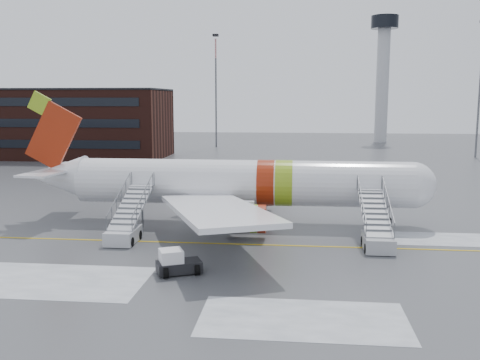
# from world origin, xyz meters

# --- Properties ---
(ground) EXTENTS (260.00, 260.00, 0.00)m
(ground) POSITION_xyz_m (0.00, 0.00, 0.00)
(ground) COLOR #494C4F
(ground) RESTS_ON ground
(airliner) EXTENTS (35.03, 32.97, 11.18)m
(airliner) POSITION_xyz_m (4.13, 5.85, 3.42)
(airliner) COLOR white
(airliner) RESTS_ON ground
(airstair_fwd) EXTENTS (2.05, 7.70, 3.48)m
(airstair_fwd) POSITION_xyz_m (15.35, -0.68, 1.06)
(airstair_fwd) COLOR #A1A3A8
(airstair_fwd) RESTS_ON ground
(airstair_aft) EXTENTS (2.05, 7.70, 3.48)m
(airstair_aft) POSITION_xyz_m (-3.01, -0.68, 1.06)
(airstair_aft) COLOR #B7B9BF
(airstair_aft) RESTS_ON ground
(pushback_tug) EXTENTS (3.00, 2.70, 1.51)m
(pushback_tug) POSITION_xyz_m (2.43, -7.94, 0.67)
(pushback_tug) COLOR black
(pushback_tug) RESTS_ON ground
(control_tower) EXTENTS (6.40, 6.40, 30.00)m
(control_tower) POSITION_xyz_m (30.00, 95.00, 18.75)
(control_tower) COLOR #B2B5BA
(control_tower) RESTS_ON ground
(light_mast_far_ne) EXTENTS (1.20, 1.20, 24.25)m
(light_mast_far_ne) POSITION_xyz_m (42.00, 62.00, 13.84)
(light_mast_far_ne) COLOR #595B60
(light_mast_far_ne) RESTS_ON ground
(light_mast_far_n) EXTENTS (1.20, 1.20, 24.25)m
(light_mast_far_n) POSITION_xyz_m (-8.00, 78.00, 13.84)
(light_mast_far_n) COLOR #595B60
(light_mast_far_n) RESTS_ON ground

